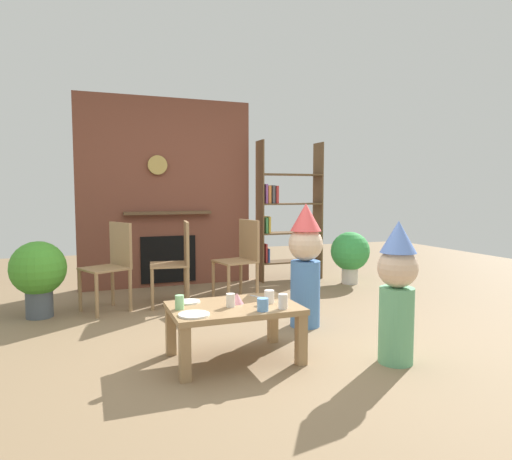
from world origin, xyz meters
The scene contains 20 objects.
ground_plane centered at (0.00, 0.00, 0.00)m, with size 12.00×12.00×0.00m, color #846B4C.
brick_fireplace_feature centered at (-0.27, 2.60, 1.19)m, with size 2.20×0.28×2.40m.
bookshelf centered at (1.32, 2.40, 0.91)m, with size 0.90×0.28×1.90m.
coffee_table centered at (-0.26, -0.25, 0.33)m, with size 0.91×0.61×0.40m.
paper_cup_near_left centered at (0.00, -0.28, 0.45)m, with size 0.07×0.07×0.09m, color silver.
paper_cup_near_right centered at (-0.13, -0.48, 0.44)m, with size 0.08×0.08×0.09m, color #669EE0.
paper_cup_center centered at (-0.30, -0.29, 0.45)m, with size 0.06×0.06×0.10m, color silver.
paper_cup_far_left centered at (-0.65, -0.23, 0.45)m, with size 0.06×0.06×0.10m, color #8CD18C.
paper_cup_far_right centered at (0.03, -0.47, 0.45)m, with size 0.07×0.07×0.10m, color silver.
paper_plate_front centered at (-0.59, -0.42, 0.41)m, with size 0.21×0.21×0.01m, color white.
paper_plate_rear centered at (-0.55, -0.06, 0.41)m, with size 0.16×0.16×0.01m, color white.
birthday_cake_slice centered at (-0.23, -0.22, 0.44)m, with size 0.10×0.10×0.08m, color pink.
table_fork centered at (-0.01, -0.08, 0.40)m, with size 0.15×0.02×0.01m, color silver.
child_with_cone_hat centered at (0.79, -0.72, 0.54)m, with size 0.28×0.28×1.01m.
child_in_pink centered at (0.59, 0.31, 0.59)m, with size 0.31×0.31×1.11m.
dining_chair_left centered at (-1.00, 1.51, 0.51)m, with size 0.53×0.53×0.90m.
dining_chair_middle centered at (-0.34, 1.48, 0.51)m, with size 0.45×0.45×0.90m.
dining_chair_right centered at (0.39, 1.49, 0.51)m, with size 0.47×0.47×0.90m.
potted_plant_tall centered at (2.01, 1.83, 0.41)m, with size 0.51×0.51×0.69m.
potted_plant_short centered at (-1.69, 1.47, 0.45)m, with size 0.52×0.52×0.74m.
Camera 1 is at (-1.24, -3.32, 1.21)m, focal length 31.92 mm.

